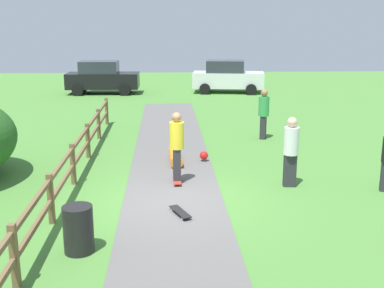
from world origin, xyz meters
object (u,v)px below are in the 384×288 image
skater_riding (177,144)px  parked_car_black (102,77)px  skateboard_loose (180,212)px  trash_bin (78,229)px  parked_car_white (227,77)px  bystander_green (264,112)px  bystander_white (291,148)px  skater_fallen (178,156)px

skater_riding → parked_car_black: bearing=103.4°
skateboard_loose → trash_bin: bearing=-139.9°
skater_riding → parked_car_white: parked_car_white is taller
parked_car_black → skateboard_loose: bearing=-78.1°
trash_bin → bystander_green: bystander_green is taller
trash_bin → bystander_white: size_ratio=0.49×
parked_car_white → skateboard_loose: bearing=-100.3°
bystander_green → bystander_white: bearing=-93.8°
skateboard_loose → parked_car_black: size_ratio=0.19×
skateboard_loose → parked_car_black: 19.39m
skater_fallen → skateboard_loose: size_ratio=1.85×
bystander_green → trash_bin: bearing=-120.8°
parked_car_white → bystander_green: bearing=-90.9°
skateboard_loose → parked_car_white: bearing=79.7°
skater_fallen → skateboard_loose: skater_fallen is taller
bystander_green → parked_car_white: bearing=89.1°
trash_bin → bystander_white: bearing=35.5°
skater_fallen → parked_car_white: size_ratio=0.34×
trash_bin → parked_car_white: 21.28m
parked_car_white → parked_car_black: same height
skateboard_loose → parked_car_white: 19.29m
bystander_white → parked_car_black: (-6.91, 17.13, -0.06)m
trash_bin → parked_car_white: parked_car_white is taller
trash_bin → bystander_green: size_ratio=0.50×
bystander_green → parked_car_white: (0.20, 11.86, -0.05)m
bystander_green → parked_car_black: parked_car_black is taller
skateboard_loose → bystander_green: size_ratio=0.45×
parked_car_white → parked_car_black: bearing=-180.0°
trash_bin → skateboard_loose: (1.93, 1.63, -0.36)m
parked_car_white → trash_bin: bearing=-104.7°
skater_fallen → bystander_green: bystander_green is taller
skater_riding → skateboard_loose: skater_riding is taller
skater_riding → parked_car_white: bearing=78.3°
bystander_green → skateboard_loose: bearing=-114.7°
parked_car_white → parked_car_black: (-7.45, -0.01, 0.00)m
trash_bin → parked_car_black: bearing=95.7°
skater_riding → parked_car_white: (3.46, 16.71, -0.12)m
skater_riding → bystander_white: 2.95m
skater_fallen → parked_car_white: 15.18m
skater_fallen → parked_car_white: (3.39, 14.77, 0.76)m
parked_car_white → parked_car_black: size_ratio=1.04×
trash_bin → skater_fallen: bearing=71.0°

